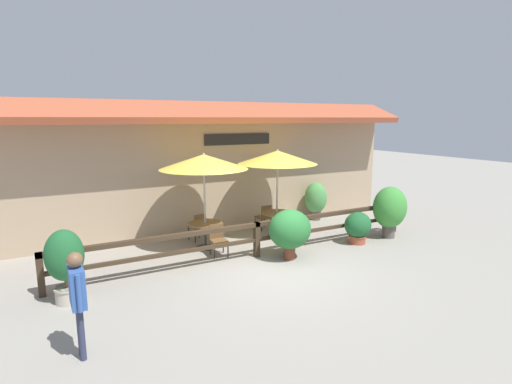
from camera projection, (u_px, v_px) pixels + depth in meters
ground_plane at (277, 269)px, 9.88m from camera, size 60.00×60.00×0.00m
building_facade at (212, 165)px, 13.04m from camera, size 14.28×1.49×4.23m
patio_railing at (257, 232)px, 10.66m from camera, size 10.40×0.14×0.95m
patio_umbrella_near at (204, 162)px, 11.07m from camera, size 2.48×2.48×2.74m
dining_table_near at (205, 228)px, 11.41m from camera, size 0.99×0.99×0.75m
chair_near_streetside at (218, 238)px, 10.82m from camera, size 0.45×0.45×0.85m
chair_near_wallside at (198, 226)px, 12.12m from camera, size 0.49×0.49×0.85m
patio_umbrella_middle at (277, 157)px, 12.34m from camera, size 2.48×2.48×2.74m
dining_table_middle at (277, 217)px, 12.69m from camera, size 0.99×0.99×0.75m
chair_middle_streetside at (290, 226)px, 12.10m from camera, size 0.47×0.47×0.85m
chair_middle_wallside at (264, 216)px, 13.31m from camera, size 0.46×0.46×0.85m
potted_plant_small_flowering at (358, 227)px, 11.84m from camera, size 0.82×0.74×0.95m
potted_plant_broad_leaf at (290, 230)px, 10.46m from camera, size 1.15×1.03×1.34m
potted_plant_corner_fern at (390, 208)px, 12.37m from camera, size 1.08×0.97×1.61m
potted_plant_entrance_palm at (65, 261)px, 7.95m from camera, size 0.75×0.67×1.53m
potted_plant_tall_tropical at (316, 199)px, 14.60m from camera, size 0.84×0.76×1.39m
pedestrian at (77, 291)px, 6.05m from camera, size 0.23×0.60×1.72m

